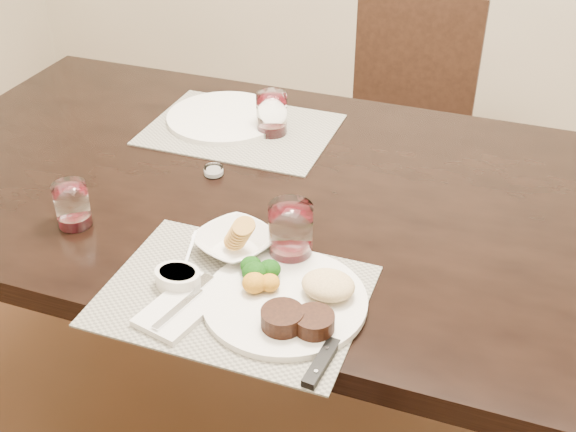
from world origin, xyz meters
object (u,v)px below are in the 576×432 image
(chair_far, at_px, (405,118))
(dinner_plate, at_px, (292,299))
(wine_glass_near, at_px, (291,235))
(far_plate, at_px, (225,117))
(cracker_bowl, at_px, (235,242))
(steak_knife, at_px, (327,350))

(chair_far, height_order, dinner_plate, chair_far)
(dinner_plate, distance_m, wine_glass_near, 0.15)
(dinner_plate, xyz_separation_m, wine_glass_near, (-0.05, 0.13, 0.03))
(dinner_plate, bearing_deg, chair_far, 70.79)
(dinner_plate, relative_size, wine_glass_near, 2.53)
(wine_glass_near, distance_m, far_plate, 0.62)
(chair_far, distance_m, far_plate, 0.81)
(chair_far, relative_size, far_plate, 3.00)
(far_plate, bearing_deg, cracker_bowl, -63.71)
(steak_knife, distance_m, cracker_bowl, 0.32)
(wine_glass_near, bearing_deg, steak_knife, -57.21)
(cracker_bowl, relative_size, wine_glass_near, 1.66)
(dinner_plate, height_order, steak_knife, dinner_plate)
(cracker_bowl, bearing_deg, far_plate, 116.29)
(cracker_bowl, relative_size, far_plate, 0.64)
(steak_knife, height_order, far_plate, same)
(dinner_plate, bearing_deg, far_plate, 101.08)
(chair_far, bearing_deg, dinner_plate, -87.17)
(chair_far, bearing_deg, wine_glass_near, -89.30)
(chair_far, xyz_separation_m, wine_glass_near, (0.01, -1.18, 0.30))
(chair_far, relative_size, steak_knife, 3.50)
(wine_glass_near, height_order, far_plate, wine_glass_near)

